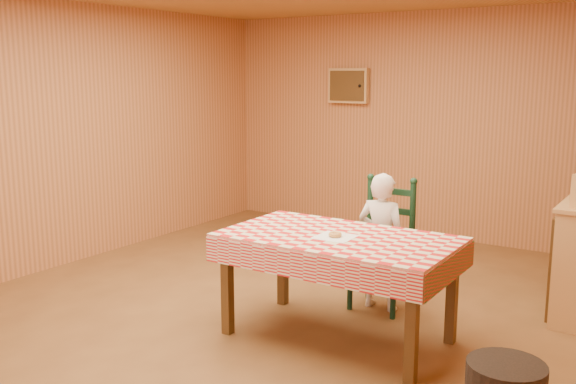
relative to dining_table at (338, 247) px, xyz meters
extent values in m
plane|color=brown|center=(-0.69, 0.21, -0.69)|extent=(6.00, 6.00, 0.00)
cube|color=#B57141|center=(-0.69, 3.21, 0.61)|extent=(5.00, 0.10, 2.60)
cube|color=#B57141|center=(-3.19, 0.21, 0.61)|extent=(0.10, 6.00, 2.60)
cube|color=tan|center=(-1.59, 3.15, 1.06)|extent=(0.52, 0.08, 0.42)
cube|color=#4F3315|center=(-1.59, 3.10, 1.06)|extent=(0.46, 0.02, 0.36)
sphere|color=black|center=(-1.41, 3.09, 1.06)|extent=(0.04, 0.04, 0.04)
cube|color=#4F3315|center=(0.00, 0.00, 0.03)|extent=(1.60, 0.90, 0.06)
cube|color=#4F3315|center=(-0.72, -0.37, -0.34)|extent=(0.07, 0.07, 0.69)
cube|color=#4F3315|center=(0.72, -0.37, -0.34)|extent=(0.07, 0.07, 0.69)
cube|color=#4F3315|center=(-0.72, 0.37, -0.34)|extent=(0.07, 0.07, 0.69)
cube|color=#4F3315|center=(0.72, 0.37, -0.34)|extent=(0.07, 0.07, 0.69)
cube|color=red|center=(0.00, 0.00, 0.07)|extent=(1.64, 0.94, 0.02)
cube|color=red|center=(0.00, -0.47, -0.03)|extent=(1.64, 0.02, 0.18)
cube|color=red|center=(0.00, 0.47, -0.03)|extent=(1.64, 0.02, 0.18)
cube|color=#285527|center=(-0.82, 0.00, -0.03)|extent=(0.02, 0.94, 0.18)
cube|color=#285527|center=(0.82, 0.00, -0.03)|extent=(0.02, 0.94, 0.18)
cube|color=black|center=(0.00, 0.73, -0.26)|extent=(0.44, 0.40, 0.04)
cylinder|color=black|center=(-0.19, 0.56, -0.48)|extent=(0.04, 0.04, 0.41)
cylinder|color=black|center=(0.19, 0.56, -0.48)|extent=(0.04, 0.04, 0.41)
cylinder|color=black|center=(-0.19, 0.90, -0.48)|extent=(0.04, 0.04, 0.41)
cylinder|color=black|center=(0.19, 0.90, -0.48)|extent=(0.04, 0.04, 0.41)
cylinder|color=black|center=(-0.19, 0.90, 0.06)|extent=(0.05, 0.05, 0.60)
sphere|color=black|center=(-0.19, 0.90, 0.36)|extent=(0.06, 0.06, 0.06)
cylinder|color=black|center=(0.19, 0.90, 0.06)|extent=(0.05, 0.05, 0.60)
sphere|color=black|center=(0.19, 0.90, 0.36)|extent=(0.06, 0.06, 0.06)
cube|color=black|center=(0.00, 0.90, -0.06)|extent=(0.38, 0.03, 0.05)
cube|color=black|center=(0.00, 0.90, 0.10)|extent=(0.38, 0.03, 0.05)
cube|color=black|center=(0.00, 0.90, 0.26)|extent=(0.38, 0.03, 0.05)
imported|color=white|center=(0.00, 0.73, -0.13)|extent=(0.41, 0.27, 1.12)
cube|color=white|center=(0.00, -0.05, 0.08)|extent=(0.27, 0.27, 0.00)
torus|color=#D2954B|center=(0.00, -0.05, 0.10)|extent=(0.12, 0.12, 0.03)
cube|color=#4F3315|center=(1.24, 1.60, -0.24)|extent=(0.02, 1.20, 0.80)
camera|label=1|loc=(2.11, -3.90, 1.22)|focal=40.00mm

